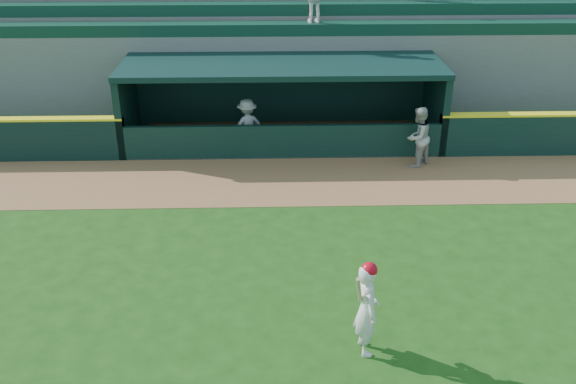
{
  "coord_description": "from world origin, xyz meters",
  "views": [
    {
      "loc": [
        -0.34,
        -10.59,
        7.31
      ],
      "look_at": [
        0.0,
        1.6,
        1.3
      ],
      "focal_mm": 40.0,
      "sensor_mm": 36.0,
      "label": 1
    }
  ],
  "objects": [
    {
      "name": "ground",
      "position": [
        0.0,
        0.0,
        0.0
      ],
      "size": [
        120.0,
        120.0,
        0.0
      ],
      "primitive_type": "plane",
      "color": "#1A4411",
      "rests_on": "ground"
    },
    {
      "name": "warning_track",
      "position": [
        0.0,
        4.9,
        0.01
      ],
      "size": [
        40.0,
        3.0,
        0.01
      ],
      "primitive_type": "cube",
      "color": "brown",
      "rests_on": "ground"
    },
    {
      "name": "dugout_player_front",
      "position": [
        3.71,
        5.85,
        0.85
      ],
      "size": [
        1.05,
        1.03,
        1.7
      ],
      "primitive_type": "imported",
      "rotation": [
        0.0,
        0.0,
        3.87
      ],
      "color": "#A9A9A4",
      "rests_on": "ground"
    },
    {
      "name": "dugout_player_inside",
      "position": [
        -1.03,
        7.05,
        0.79
      ],
      "size": [
        1.17,
        0.94,
        1.59
      ],
      "primitive_type": "imported",
      "rotation": [
        0.0,
        0.0,
        3.53
      ],
      "color": "#A6A6A1",
      "rests_on": "ground"
    },
    {
      "name": "dugout",
      "position": [
        0.0,
        8.0,
        1.36
      ],
      "size": [
        9.4,
        2.8,
        2.46
      ],
      "color": "slate",
      "rests_on": "ground"
    },
    {
      "name": "stands",
      "position": [
        0.01,
        12.58,
        2.39
      ],
      "size": [
        34.5,
        6.25,
        7.59
      ],
      "color": "slate",
      "rests_on": "ground"
    },
    {
      "name": "batter_at_plate",
      "position": [
        1.21,
        -1.94,
        0.89
      ],
      "size": [
        0.53,
        0.81,
        1.78
      ],
      "color": "white",
      "rests_on": "ground"
    }
  ]
}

